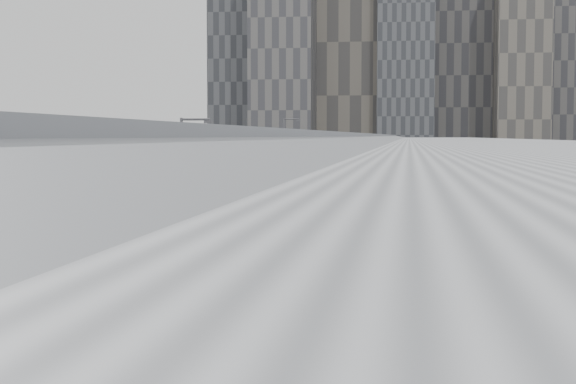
% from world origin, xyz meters
% --- Properties ---
extents(sidewalk, '(10.00, 170.00, 0.12)m').
position_xyz_m(sidewalk, '(9.00, 55.00, 0.06)').
color(sidewalk, gray).
rests_on(sidewalk, ground).
extents(lane_line, '(0.12, 160.00, 0.02)m').
position_xyz_m(lane_line, '(-1.50, 55.00, 0.01)').
color(lane_line, gold).
rests_on(lane_line, ground).
extents(depot, '(12.45, 160.40, 7.20)m').
position_xyz_m(depot, '(12.99, 55.00, 3.51)').
color(depot, gray).
rests_on(depot, ground).
extents(skyline, '(145.00, 64.00, 120.00)m').
position_xyz_m(skyline, '(-2.90, 324.16, 50.85)').
color(skyline, slate).
rests_on(skyline, ground).
extents(bus_1, '(3.03, 13.63, 3.98)m').
position_xyz_m(bus_1, '(2.44, 20.50, 1.68)').
color(bus_1, black).
rests_on(bus_1, ground).
extents(bus_2, '(4.06, 14.11, 4.07)m').
position_xyz_m(bus_2, '(2.56, 32.63, 1.72)').
color(bus_2, silver).
rests_on(bus_2, ground).
extents(bus_3, '(3.09, 13.16, 3.82)m').
position_xyz_m(bus_3, '(2.59, 49.56, 1.61)').
color(bus_3, slate).
rests_on(bus_3, ground).
extents(bus_4, '(3.09, 13.97, 4.08)m').
position_xyz_m(bus_4, '(2.02, 61.72, 1.72)').
color(bus_4, gray).
rests_on(bus_4, ground).
extents(bus_5, '(3.74, 13.55, 3.91)m').
position_xyz_m(bus_5, '(2.22, 76.01, 1.65)').
color(bus_5, black).
rests_on(bus_5, ground).
extents(bus_6, '(3.15, 12.25, 3.55)m').
position_xyz_m(bus_6, '(2.24, 88.37, 1.50)').
color(bus_6, silver).
rests_on(bus_6, ground).
extents(bus_7, '(3.25, 12.75, 3.69)m').
position_xyz_m(bus_7, '(1.79, 105.04, 1.56)').
color(bus_7, gray).
rests_on(bus_7, ground).
extents(bus_8, '(3.20, 12.55, 3.63)m').
position_xyz_m(bus_8, '(2.47, 116.71, 1.53)').
color(bus_8, gray).
rests_on(bus_8, ground).
extents(tree_0, '(1.13, 1.13, 3.59)m').
position_xyz_m(tree_0, '(6.24, 11.69, 2.93)').
color(tree_0, black).
rests_on(tree_0, ground).
extents(tree_1, '(1.85, 1.85, 3.83)m').
position_xyz_m(tree_1, '(5.87, 30.29, 2.89)').
color(tree_1, black).
rests_on(tree_1, ground).
extents(tree_2, '(2.45, 2.45, 5.20)m').
position_xyz_m(tree_2, '(5.58, 55.03, 3.96)').
color(tree_2, black).
rests_on(tree_2, ground).
extents(tree_3, '(2.54, 2.54, 5.27)m').
position_xyz_m(tree_3, '(5.53, 77.79, 3.98)').
color(tree_3, black).
rests_on(tree_3, ground).
extents(tree_4, '(1.78, 1.78, 4.61)m').
position_xyz_m(tree_4, '(5.91, 105.38, 3.68)').
color(tree_4, black).
rests_on(tree_4, ground).
extents(tree_5, '(1.40, 1.40, 4.05)m').
position_xyz_m(tree_5, '(6.10, 124.38, 3.29)').
color(tree_5, black).
rests_on(tree_5, ground).
extents(street_lamp_near, '(2.04, 0.22, 8.19)m').
position_xyz_m(street_lamp_near, '(-4.45, 42.37, 4.77)').
color(street_lamp_near, '#59595E').
rests_on(street_lamp_near, ground).
extents(street_lamp_far, '(2.04, 0.22, 9.11)m').
position_xyz_m(street_lamp_far, '(-4.87, 90.36, 5.25)').
color(street_lamp_far, '#59595E').
rests_on(street_lamp_far, ground).
extents(shipping_container, '(4.61, 7.16, 2.39)m').
position_xyz_m(shipping_container, '(-6.33, 103.66, 1.20)').
color(shipping_container, '#164A25').
rests_on(shipping_container, ground).
extents(suv, '(4.63, 7.01, 1.79)m').
position_xyz_m(suv, '(-4.50, 126.61, 0.90)').
color(suv, black).
rests_on(suv, ground).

